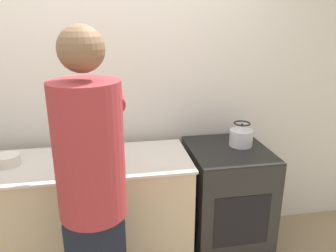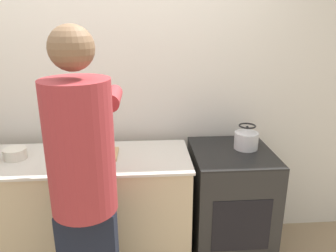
{
  "view_description": "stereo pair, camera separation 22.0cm",
  "coord_description": "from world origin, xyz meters",
  "px_view_note": "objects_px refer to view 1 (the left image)",
  "views": [
    {
      "loc": [
        0.03,
        -1.86,
        1.86
      ],
      "look_at": [
        0.4,
        0.21,
        1.17
      ],
      "focal_mm": 35.0,
      "sensor_mm": 36.0,
      "label": 1
    },
    {
      "loc": [
        0.25,
        -1.88,
        1.86
      ],
      "look_at": [
        0.4,
        0.21,
        1.17
      ],
      "focal_mm": 35.0,
      "sensor_mm": 36.0,
      "label": 2
    }
  ],
  "objects_px": {
    "knife": "(87,157)",
    "cutting_board": "(95,158)",
    "bowl_prep": "(8,160)",
    "person": "(93,189)",
    "kettle": "(241,136)",
    "oven": "(226,202)"
  },
  "relations": [
    {
      "from": "oven",
      "to": "bowl_prep",
      "type": "distance_m",
      "value": 1.64
    },
    {
      "from": "knife",
      "to": "bowl_prep",
      "type": "height_order",
      "value": "bowl_prep"
    },
    {
      "from": "person",
      "to": "bowl_prep",
      "type": "xyz_separation_m",
      "value": [
        -0.58,
        0.58,
        -0.04
      ]
    },
    {
      "from": "oven",
      "to": "person",
      "type": "xyz_separation_m",
      "value": [
        -0.99,
        -0.59,
        0.54
      ]
    },
    {
      "from": "person",
      "to": "cutting_board",
      "type": "height_order",
      "value": "person"
    },
    {
      "from": "knife",
      "to": "oven",
      "type": "bearing_deg",
      "value": 12.29
    },
    {
      "from": "person",
      "to": "cutting_board",
      "type": "distance_m",
      "value": 0.59
    },
    {
      "from": "kettle",
      "to": "bowl_prep",
      "type": "xyz_separation_m",
      "value": [
        -1.68,
        -0.06,
        -0.04
      ]
    },
    {
      "from": "person",
      "to": "bowl_prep",
      "type": "distance_m",
      "value": 0.82
    },
    {
      "from": "cutting_board",
      "to": "bowl_prep",
      "type": "relative_size",
      "value": 1.87
    },
    {
      "from": "knife",
      "to": "kettle",
      "type": "bearing_deg",
      "value": 14.59
    },
    {
      "from": "kettle",
      "to": "knife",
      "type": "bearing_deg",
      "value": -176.72
    },
    {
      "from": "oven",
      "to": "cutting_board",
      "type": "relative_size",
      "value": 3.12
    },
    {
      "from": "cutting_board",
      "to": "knife",
      "type": "height_order",
      "value": "knife"
    },
    {
      "from": "person",
      "to": "cutting_board",
      "type": "bearing_deg",
      "value": 91.16
    },
    {
      "from": "knife",
      "to": "person",
      "type": "bearing_deg",
      "value": -72.56
    },
    {
      "from": "person",
      "to": "knife",
      "type": "height_order",
      "value": "person"
    },
    {
      "from": "bowl_prep",
      "to": "knife",
      "type": "bearing_deg",
      "value": -0.24
    },
    {
      "from": "cutting_board",
      "to": "bowl_prep",
      "type": "bearing_deg",
      "value": -179.41
    },
    {
      "from": "knife",
      "to": "cutting_board",
      "type": "bearing_deg",
      "value": 20.34
    },
    {
      "from": "kettle",
      "to": "bowl_prep",
      "type": "distance_m",
      "value": 1.68
    },
    {
      "from": "oven",
      "to": "bowl_prep",
      "type": "bearing_deg",
      "value": -179.42
    }
  ]
}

